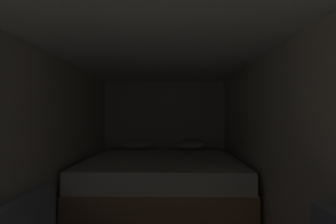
% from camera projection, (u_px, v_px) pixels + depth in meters
% --- Properties ---
extents(wall_back, '(2.37, 0.05, 2.09)m').
position_uv_depth(wall_back, '(164.00, 137.00, 4.88)').
color(wall_back, beige).
rests_on(wall_back, ground).
extents(wall_left, '(0.05, 5.03, 2.09)m').
position_uv_depth(wall_left, '(30.00, 159.00, 2.36)').
color(wall_left, beige).
rests_on(wall_left, ground).
extents(wall_right, '(0.05, 5.03, 2.09)m').
position_uv_depth(wall_right, '(284.00, 160.00, 2.32)').
color(wall_right, beige).
rests_on(wall_right, ground).
extents(ceiling_slab, '(2.37, 5.03, 0.05)m').
position_uv_depth(ceiling_slab, '(156.00, 43.00, 2.35)').
color(ceiling_slab, white).
rests_on(ceiling_slab, wall_left).
extents(bed, '(2.15, 2.08, 1.01)m').
position_uv_depth(bed, '(162.00, 185.00, 3.77)').
color(bed, tan).
rests_on(bed, ground).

